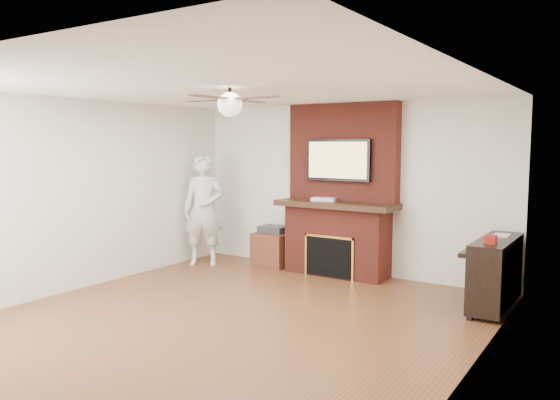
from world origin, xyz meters
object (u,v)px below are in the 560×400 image
Objects in this scene: fireplace at (339,207)px; person at (204,210)px; side_table at (274,247)px; piano at (495,271)px.

person is (-2.08, -0.60, -0.12)m from fireplace.
side_table is (-1.10, -0.07, -0.71)m from fireplace.
side_table is (0.98, 0.54, -0.58)m from person.
fireplace is 1.31m from side_table.
piano is at bearing -30.20° from person.
fireplace is 1.98× the size of piano.
side_table is at bearing -2.19° from person.
fireplace is at bearing 167.04° from piano.
piano is at bearing -7.98° from side_table.
fireplace reaches higher than side_table.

